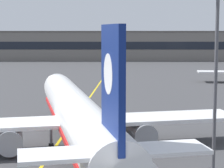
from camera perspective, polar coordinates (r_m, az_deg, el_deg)
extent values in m
cube|color=yellow|center=(62.76, -4.07, -3.41)|extent=(8.93, 179.81, 0.01)
cylinder|color=white|center=(41.64, -4.55, -3.85)|extent=(11.56, 35.96, 3.80)
cone|color=white|center=(60.59, -6.98, -0.47)|extent=(4.09, 3.32, 3.61)
cube|color=red|center=(41.85, -4.54, -5.26)|extent=(10.86, 33.14, 0.44)
cube|color=black|center=(58.63, -6.82, -0.07)|extent=(3.02, 1.69, 0.60)
cube|color=white|center=(42.39, -4.65, -4.84)|extent=(32.28, 11.66, 0.36)
cylinder|color=gray|center=(41.35, -13.06, -7.02)|extent=(3.03, 4.01, 2.30)
cylinder|color=black|center=(43.15, -13.02, -6.44)|extent=(1.95, 0.60, 1.95)
cylinder|color=gray|center=(42.93, 3.83, -6.34)|extent=(3.03, 4.01, 2.30)
cylinder|color=black|center=(44.67, 3.17, -5.81)|extent=(1.95, 0.60, 1.95)
cube|color=navy|center=(25.53, 0.07, -0.36)|extent=(1.44, 4.77, 7.20)
cylinder|color=white|center=(25.74, -0.07, 1.32)|extent=(0.95, 2.44, 2.40)
cube|color=white|center=(25.70, 0.36, -8.72)|extent=(11.35, 5.13, 0.24)
cylinder|color=#4C4C51|center=(56.18, -6.50, -3.15)|extent=(0.24, 0.24, 1.60)
cylinder|color=black|center=(56.37, -6.49, -4.17)|extent=(0.59, 0.97, 0.90)
cylinder|color=#4C4C51|center=(39.81, -7.88, -6.94)|extent=(0.24, 0.24, 1.60)
cylinder|color=black|center=(40.09, -7.85, -8.51)|extent=(0.67, 1.36, 1.30)
cylinder|color=#4C4C51|center=(40.50, -0.48, -6.64)|extent=(0.24, 0.24, 1.60)
cylinder|color=black|center=(40.78, -0.47, -8.17)|extent=(0.67, 1.36, 1.30)
cylinder|color=#515156|center=(35.88, 13.24, 0.41)|extent=(0.28, 0.28, 14.64)
cone|color=orange|center=(58.35, -2.74, -3.93)|extent=(0.36, 0.36, 0.55)
cylinder|color=white|center=(58.34, -2.74, -3.90)|extent=(0.23, 0.23, 0.07)
cube|color=orange|center=(58.40, -2.73, -4.18)|extent=(0.44, 0.44, 0.03)
cube|color=slate|center=(166.68, -1.78, 4.92)|extent=(124.85, 12.00, 10.62)
cube|color=black|center=(160.63, -1.86, 4.98)|extent=(119.86, 0.12, 2.80)
cube|color=#4E4A47|center=(166.58, -1.78, 6.81)|extent=(125.25, 12.40, 0.40)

